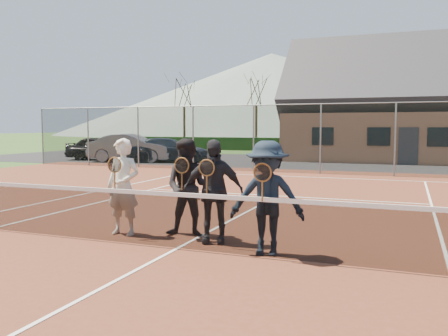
# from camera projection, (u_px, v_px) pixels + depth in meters

# --- Properties ---
(ground) EXTENTS (220.00, 220.00, 0.00)m
(ground) POSITION_uv_depth(u_px,v_px,m) (340.00, 163.00, 26.38)
(ground) COLOR #2A4A1A
(ground) RESTS_ON ground
(court_surface) EXTENTS (30.00, 30.00, 0.02)m
(court_surface) POSITION_uv_depth(u_px,v_px,m) (177.00, 250.00, 7.82)
(court_surface) COLOR #562819
(court_surface) RESTS_ON ground
(tarmac_carpark) EXTENTS (40.00, 12.00, 0.01)m
(tarmac_carpark) POSITION_uv_depth(u_px,v_px,m) (271.00, 161.00, 27.83)
(tarmac_carpark) COLOR black
(tarmac_carpark) RESTS_ON ground
(hedge_row) EXTENTS (40.00, 1.20, 1.10)m
(hedge_row) POSITION_uv_depth(u_px,v_px,m) (361.00, 145.00, 37.47)
(hedge_row) COLOR black
(hedge_row) RESTS_ON ground
(hill_west) EXTENTS (110.00, 110.00, 18.00)m
(hill_west) POSITION_uv_depth(u_px,v_px,m) (271.00, 95.00, 104.25)
(hill_west) COLOR slate
(hill_west) RESTS_ON ground
(car_a) EXTENTS (4.61, 2.96, 1.46)m
(car_a) POSITION_uv_depth(u_px,v_px,m) (102.00, 148.00, 29.01)
(car_a) COLOR black
(car_a) RESTS_ON ground
(car_b) EXTENTS (5.14, 2.74, 1.61)m
(car_b) POSITION_uv_depth(u_px,v_px,m) (132.00, 148.00, 27.35)
(car_b) COLOR gray
(car_b) RESTS_ON ground
(car_c) EXTENTS (5.15, 3.46, 1.39)m
(car_c) POSITION_uv_depth(u_px,v_px,m) (169.00, 150.00, 27.17)
(car_c) COLOR #1A2434
(car_c) RESTS_ON ground
(court_markings) EXTENTS (11.03, 23.83, 0.01)m
(court_markings) POSITION_uv_depth(u_px,v_px,m) (177.00, 249.00, 7.82)
(court_markings) COLOR white
(court_markings) RESTS_ON court_surface
(tennis_net) EXTENTS (11.68, 0.08, 1.10)m
(tennis_net) POSITION_uv_depth(u_px,v_px,m) (177.00, 218.00, 7.77)
(tennis_net) COLOR slate
(tennis_net) RESTS_ON ground
(perimeter_fence) EXTENTS (30.07, 0.07, 3.02)m
(perimeter_fence) POSITION_uv_depth(u_px,v_px,m) (321.00, 139.00, 20.21)
(perimeter_fence) COLOR slate
(perimeter_fence) RESTS_ON ground
(clubhouse) EXTENTS (15.60, 8.20, 7.70)m
(clubhouse) POSITION_uv_depth(u_px,v_px,m) (419.00, 94.00, 28.30)
(clubhouse) COLOR #9E6B4C
(clubhouse) RESTS_ON ground
(tree_a) EXTENTS (3.20, 3.20, 7.77)m
(tree_a) POSITION_uv_depth(u_px,v_px,m) (184.00, 86.00, 43.73)
(tree_a) COLOR #342413
(tree_a) RESTS_ON ground
(tree_b) EXTENTS (3.20, 3.20, 7.77)m
(tree_b) POSITION_uv_depth(u_px,v_px,m) (256.00, 83.00, 41.20)
(tree_b) COLOR #3C2615
(tree_b) RESTS_ON ground
(tree_c) EXTENTS (3.20, 3.20, 7.77)m
(tree_c) POSITION_uv_depth(u_px,v_px,m) (390.00, 79.00, 37.22)
(tree_c) COLOR #352413
(tree_c) RESTS_ON ground
(player_a) EXTENTS (0.67, 0.51, 1.80)m
(player_a) POSITION_uv_depth(u_px,v_px,m) (123.00, 187.00, 8.80)
(player_a) COLOR white
(player_a) RESTS_ON court_surface
(player_b) EXTENTS (0.99, 0.84, 1.80)m
(player_b) POSITION_uv_depth(u_px,v_px,m) (189.00, 188.00, 8.68)
(player_b) COLOR black
(player_b) RESTS_ON court_surface
(player_c) EXTENTS (1.13, 0.71, 1.80)m
(player_c) POSITION_uv_depth(u_px,v_px,m) (213.00, 191.00, 8.20)
(player_c) COLOR black
(player_c) RESTS_ON court_surface
(player_d) EXTENTS (1.26, 0.85, 1.80)m
(player_d) POSITION_uv_depth(u_px,v_px,m) (267.00, 198.00, 7.39)
(player_d) COLOR black
(player_d) RESTS_ON court_surface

